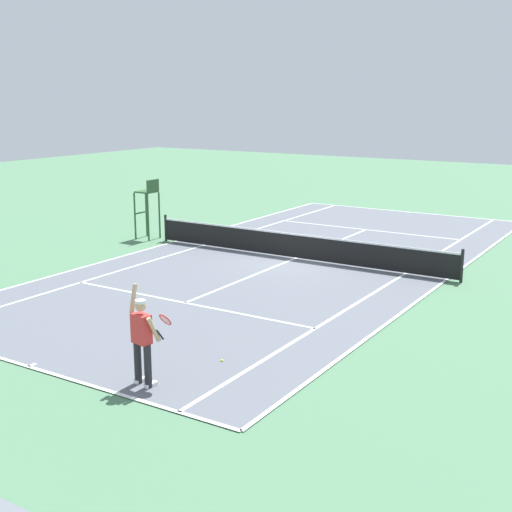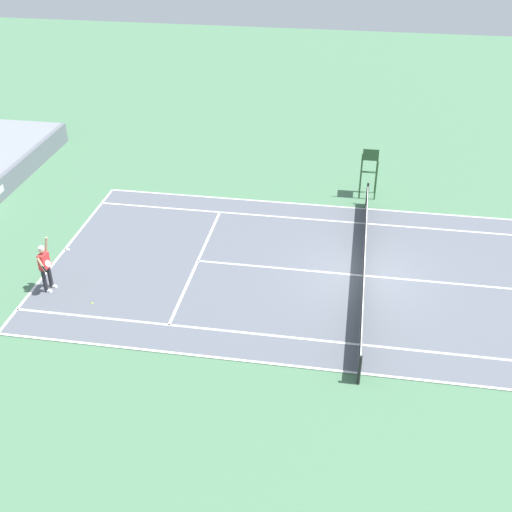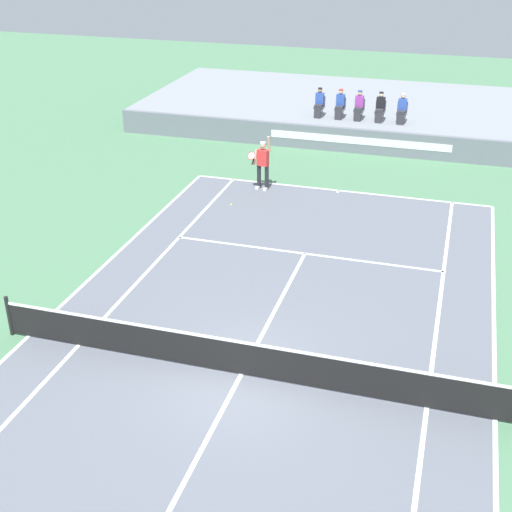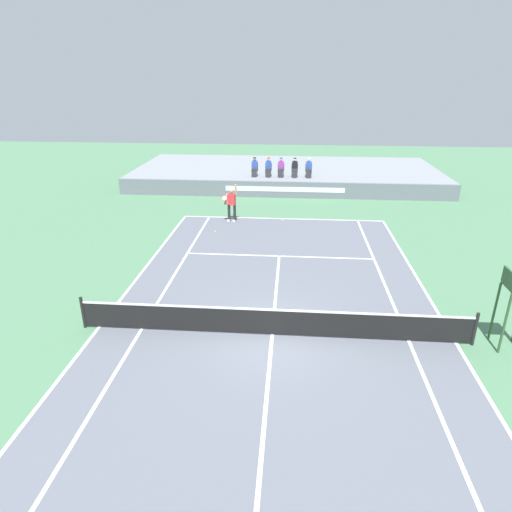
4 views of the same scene
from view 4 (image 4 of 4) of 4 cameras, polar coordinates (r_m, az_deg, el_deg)
name	(u,v)px [view 4 (image 4 of 4)]	position (r m, az deg, el deg)	size (l,w,h in m)	color
ground_plane	(272,336)	(13.82, 2.09, -10.21)	(80.00, 80.00, 0.00)	#4C7A56
court	(272,335)	(13.82, 2.09, -10.18)	(11.08, 23.88, 0.03)	slate
net	(272,321)	(13.55, 2.13, -8.35)	(11.98, 0.10, 1.07)	black
barrier_wall	(285,190)	(29.04, 3.71, 8.53)	(21.98, 0.25, 1.04)	slate
bleacher_platform	(286,174)	(33.85, 3.90, 10.51)	(21.98, 9.63, 1.04)	gray
spectator_seated_0	(255,167)	(30.31, -0.19, 11.35)	(0.44, 0.60, 1.26)	#474C56
spectator_seated_1	(268,168)	(30.25, 1.60, 11.32)	(0.44, 0.60, 1.26)	#474C56
spectator_seated_2	(281,168)	(30.21, 3.23, 11.28)	(0.44, 0.60, 1.26)	#474C56
spectator_seated_3	(295,168)	(30.20, 5.01, 11.23)	(0.44, 0.60, 1.26)	#474C56
spectator_seated_4	(309,168)	(30.22, 6.81, 11.16)	(0.44, 0.60, 1.26)	#474C56
tennis_player	(231,203)	(24.04, -3.18, 6.77)	(0.82, 0.62, 2.08)	#232328
tennis_ball	(215,231)	(22.65, -5.29, 3.18)	(0.07, 0.07, 0.07)	#D1E533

